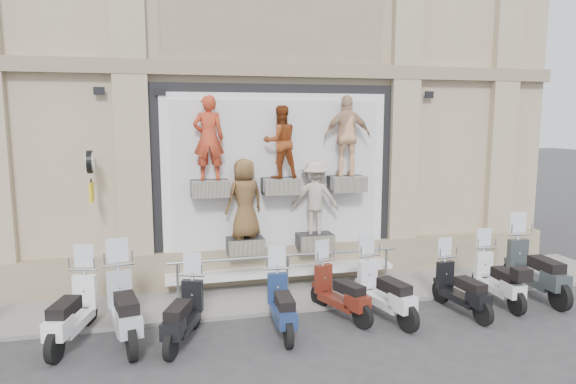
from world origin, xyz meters
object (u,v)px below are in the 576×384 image
(scooter_c, at_px, (124,295))
(scooter_g, at_px, (385,280))
(scooter_e, at_px, (282,294))
(scooter_f, at_px, (340,282))
(clock_sign_bracket, at_px, (91,169))
(scooter_i, at_px, (499,269))
(scooter_j, at_px, (537,258))
(scooter_b, at_px, (71,299))
(scooter_h, at_px, (462,279))
(scooter_d, at_px, (183,302))
(guard_rail, at_px, (287,275))

(scooter_c, distance_m, scooter_g, 4.75)
(scooter_e, xyz_separation_m, scooter_f, (1.24, 0.39, -0.01))
(clock_sign_bracket, xyz_separation_m, scooter_i, (8.02, -1.95, -2.07))
(scooter_j, bearing_deg, scooter_e, -172.36)
(clock_sign_bracket, height_order, scooter_b, clock_sign_bracket)
(clock_sign_bracket, distance_m, scooter_c, 2.86)
(scooter_b, relative_size, scooter_h, 1.12)
(scooter_h, bearing_deg, scooter_f, 164.94)
(scooter_c, bearing_deg, clock_sign_bracket, 97.70)
(scooter_d, xyz_separation_m, scooter_g, (3.78, 0.12, 0.05))
(scooter_b, bearing_deg, scooter_d, 0.68)
(scooter_e, distance_m, scooter_g, 2.05)
(scooter_d, relative_size, scooter_g, 0.94)
(scooter_e, height_order, scooter_i, scooter_i)
(scooter_b, height_order, scooter_d, scooter_b)
(clock_sign_bracket, relative_size, scooter_c, 0.49)
(scooter_c, bearing_deg, scooter_b, 158.25)
(scooter_d, bearing_deg, clock_sign_bracket, 147.01)
(scooter_e, bearing_deg, scooter_g, 7.76)
(scooter_e, height_order, scooter_g, scooter_g)
(scooter_g, distance_m, scooter_i, 2.62)
(scooter_h, distance_m, scooter_i, 1.08)
(guard_rail, distance_m, scooter_e, 1.89)
(guard_rail, height_order, clock_sign_bracket, clock_sign_bracket)
(scooter_d, distance_m, scooter_i, 6.40)
(scooter_f, distance_m, scooter_j, 4.42)
(scooter_b, relative_size, scooter_d, 1.09)
(scooter_g, bearing_deg, guard_rail, 119.85)
(scooter_g, bearing_deg, scooter_d, 169.67)
(scooter_g, bearing_deg, scooter_b, 164.55)
(scooter_h, bearing_deg, clock_sign_bracket, 156.14)
(guard_rail, relative_size, scooter_j, 2.38)
(guard_rail, xyz_separation_m, scooter_h, (3.07, -1.78, 0.23))
(scooter_b, distance_m, scooter_g, 5.61)
(scooter_b, relative_size, scooter_c, 0.93)
(clock_sign_bracket, bearing_deg, guard_rail, -6.84)
(scooter_f, xyz_separation_m, scooter_h, (2.38, -0.38, -0.01))
(scooter_e, relative_size, scooter_f, 1.02)
(clock_sign_bracket, xyz_separation_m, scooter_e, (3.35, -2.26, -2.08))
(scooter_e, distance_m, scooter_f, 1.30)
(scooter_b, height_order, scooter_e, scooter_b)
(clock_sign_bracket, xyz_separation_m, scooter_h, (6.97, -2.25, -2.10))
(scooter_j, bearing_deg, scooter_g, -172.01)
(scooter_j, bearing_deg, scooter_h, -165.34)
(scooter_c, bearing_deg, scooter_d, -26.33)
(scooter_g, xyz_separation_m, scooter_h, (1.58, -0.12, -0.07))
(scooter_b, height_order, scooter_h, scooter_b)
(scooter_e, distance_m, scooter_j, 5.68)
(scooter_d, height_order, scooter_g, scooter_g)
(scooter_b, distance_m, scooter_d, 1.88)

